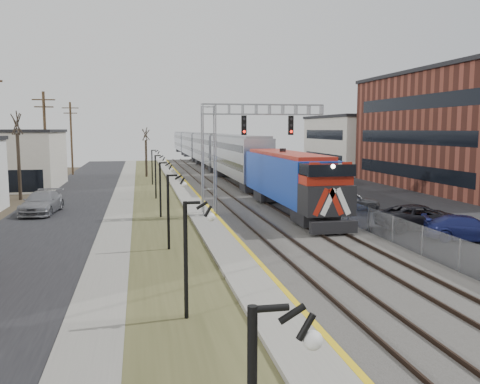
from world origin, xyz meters
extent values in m
cube|color=black|center=(-11.50, 35.00, 0.02)|extent=(7.00, 120.00, 0.04)
cube|color=gray|center=(-7.00, 35.00, 0.04)|extent=(2.00, 120.00, 0.08)
cube|color=#444625|center=(-4.00, 35.00, 0.03)|extent=(4.00, 120.00, 0.06)
cube|color=gray|center=(-1.00, 35.00, 0.12)|extent=(2.00, 120.00, 0.24)
cube|color=#595651|center=(4.00, 35.00, 0.10)|extent=(8.00, 120.00, 0.20)
cube|color=black|center=(16.00, 35.00, 0.02)|extent=(16.00, 120.00, 0.04)
cube|color=gold|center=(-0.12, 35.00, 0.24)|extent=(0.24, 120.00, 0.01)
cube|color=#2D2119|center=(1.25, 35.00, 0.28)|extent=(0.08, 120.00, 0.15)
cube|color=#2D2119|center=(2.75, 35.00, 0.28)|extent=(0.08, 120.00, 0.15)
cube|color=#2D2119|center=(4.75, 35.00, 0.28)|extent=(0.08, 120.00, 0.15)
cube|color=#2D2119|center=(6.25, 35.00, 0.28)|extent=(0.08, 120.00, 0.15)
cube|color=#1437A8|center=(5.50, 27.59, 2.47)|extent=(3.00, 17.00, 4.25)
cube|color=black|center=(5.50, 18.89, 0.70)|extent=(2.80, 0.50, 0.70)
cube|color=#94969D|center=(5.50, 47.89, 3.01)|extent=(3.00, 22.00, 5.33)
cube|color=#94969D|center=(5.50, 70.69, 3.01)|extent=(3.00, 22.00, 5.33)
cube|color=#94969D|center=(5.50, 93.49, 3.01)|extent=(3.00, 22.00, 5.33)
cube|color=#94969D|center=(5.50, 116.29, 3.01)|extent=(3.00, 22.00, 5.33)
cube|color=gray|center=(-0.50, 28.00, 4.00)|extent=(1.00, 1.00, 8.00)
cube|color=gray|center=(3.50, 28.00, 7.75)|extent=(9.00, 0.80, 0.80)
cube|color=black|center=(2.00, 27.55, 6.60)|extent=(0.35, 0.25, 1.40)
cube|color=black|center=(5.50, 27.55, 6.60)|extent=(0.35, 0.25, 1.40)
cylinder|color=black|center=(-4.00, 8.00, 2.00)|extent=(0.14, 0.14, 4.00)
cylinder|color=black|center=(-4.00, 18.00, 2.00)|extent=(0.14, 0.14, 4.00)
cylinder|color=black|center=(-4.00, 28.00, 2.00)|extent=(0.14, 0.14, 4.00)
cylinder|color=black|center=(-4.00, 38.00, 2.00)|extent=(0.14, 0.14, 4.00)
cylinder|color=black|center=(-4.00, 50.00, 2.00)|extent=(0.14, 0.14, 4.00)
cylinder|color=#4C3823|center=(-14.50, 45.00, 5.00)|extent=(0.28, 0.28, 10.00)
cylinder|color=#4C3823|center=(-14.50, 65.00, 5.00)|extent=(0.28, 0.28, 10.00)
cube|color=gray|center=(8.20, 35.00, 0.80)|extent=(0.04, 120.00, 1.60)
cube|color=brown|center=(30.00, 40.00, 6.00)|extent=(16.00, 26.00, 12.00)
cube|color=#BBB3A3|center=(30.00, 65.00, 4.00)|extent=(16.00, 18.00, 8.00)
cylinder|color=#382D23|center=(-16.00, 40.00, 2.97)|extent=(0.30, 0.30, 5.95)
cylinder|color=#382D23|center=(-4.50, 60.00, 2.45)|extent=(0.30, 0.30, 4.90)
imported|color=black|center=(11.88, 20.28, 0.78)|extent=(5.76, 2.86, 1.57)
imported|color=navy|center=(12.77, 16.86, 0.71)|extent=(5.27, 3.66, 1.42)
imported|color=slate|center=(10.71, 28.44, 0.76)|extent=(4.69, 2.52, 1.52)
imported|color=#0D450E|center=(11.02, 34.51, 0.80)|extent=(5.07, 2.57, 1.59)
imported|color=gray|center=(-12.67, 31.47, 0.82)|extent=(2.83, 5.85, 1.64)
imported|color=slate|center=(11.35, 48.50, 0.67)|extent=(4.16, 2.23, 1.34)
camera|label=1|loc=(-5.43, -8.33, 6.33)|focal=38.00mm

